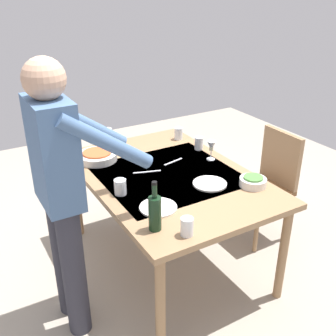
% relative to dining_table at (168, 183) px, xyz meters
% --- Properties ---
extents(ground_plane, '(6.00, 6.00, 0.00)m').
position_rel_dining_table_xyz_m(ground_plane, '(0.00, 0.00, -0.70)').
color(ground_plane, '#9E9384').
extents(dining_table, '(1.57, 1.08, 0.76)m').
position_rel_dining_table_xyz_m(dining_table, '(0.00, 0.00, 0.00)').
color(dining_table, '#93704C').
rests_on(dining_table, ground_plane).
extents(chair_near, '(0.40, 0.40, 0.91)m').
position_rel_dining_table_xyz_m(chair_near, '(-0.08, -0.92, -0.17)').
color(chair_near, brown).
rests_on(chair_near, ground_plane).
extents(person_server, '(0.42, 0.61, 1.69)m').
position_rel_dining_table_xyz_m(person_server, '(-0.19, 0.80, 0.27)').
color(person_server, '#2D2D38').
rests_on(person_server, ground_plane).
extents(wine_bottle, '(0.07, 0.07, 0.30)m').
position_rel_dining_table_xyz_m(wine_bottle, '(-0.55, 0.40, 0.18)').
color(wine_bottle, black).
rests_on(wine_bottle, dining_table).
extents(wine_glass_left, '(0.07, 0.07, 0.15)m').
position_rel_dining_table_xyz_m(wine_glass_left, '(0.05, -0.41, 0.17)').
color(wine_glass_left, white).
rests_on(wine_glass_left, dining_table).
extents(wine_glass_right, '(0.07, 0.07, 0.15)m').
position_rel_dining_table_xyz_m(wine_glass_right, '(0.71, 0.15, 0.17)').
color(wine_glass_right, white).
rests_on(wine_glass_right, dining_table).
extents(water_cup_near_left, '(0.08, 0.08, 0.10)m').
position_rel_dining_table_xyz_m(water_cup_near_left, '(-0.09, 0.41, 0.12)').
color(water_cup_near_left, silver).
rests_on(water_cup_near_left, dining_table).
extents(water_cup_near_right, '(0.07, 0.07, 0.10)m').
position_rel_dining_table_xyz_m(water_cup_near_right, '(0.27, -0.45, 0.12)').
color(water_cup_near_right, silver).
rests_on(water_cup_near_right, dining_table).
extents(water_cup_far_left, '(0.07, 0.07, 0.11)m').
position_rel_dining_table_xyz_m(water_cup_far_left, '(-0.69, 0.28, 0.12)').
color(water_cup_far_left, silver).
rests_on(water_cup_far_left, dining_table).
extents(water_cup_far_right, '(0.07, 0.07, 0.10)m').
position_rel_dining_table_xyz_m(water_cup_far_right, '(0.54, -0.42, 0.12)').
color(water_cup_far_right, silver).
rests_on(water_cup_far_right, dining_table).
extents(serving_bowl_pasta, '(0.30, 0.30, 0.07)m').
position_rel_dining_table_xyz_m(serving_bowl_pasta, '(0.48, 0.34, 0.10)').
color(serving_bowl_pasta, silver).
rests_on(serving_bowl_pasta, dining_table).
extents(side_bowl_salad, '(0.18, 0.18, 0.07)m').
position_rel_dining_table_xyz_m(side_bowl_salad, '(-0.43, -0.40, 0.10)').
color(side_bowl_salad, silver).
rests_on(side_bowl_salad, dining_table).
extents(dinner_plate_near, '(0.23, 0.23, 0.01)m').
position_rel_dining_table_xyz_m(dinner_plate_near, '(-0.37, 0.28, 0.07)').
color(dinner_plate_near, silver).
rests_on(dinner_plate_near, dining_table).
extents(dinner_plate_far, '(0.23, 0.23, 0.01)m').
position_rel_dining_table_xyz_m(dinner_plate_far, '(-0.27, -0.17, 0.07)').
color(dinner_plate_far, silver).
rests_on(dinner_plate_far, dining_table).
extents(table_knife, '(0.07, 0.19, 0.00)m').
position_rel_dining_table_xyz_m(table_knife, '(0.11, 0.11, 0.07)').
color(table_knife, silver).
rests_on(table_knife, dining_table).
extents(table_fork, '(0.05, 0.18, 0.00)m').
position_rel_dining_table_xyz_m(table_fork, '(0.16, -0.14, 0.07)').
color(table_fork, silver).
rests_on(table_fork, dining_table).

